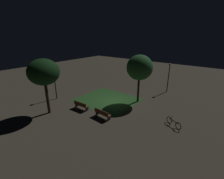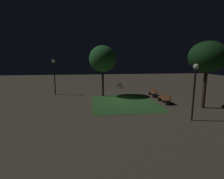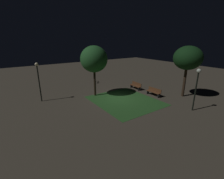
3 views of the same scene
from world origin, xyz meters
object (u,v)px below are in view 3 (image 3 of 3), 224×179
(bench_corner, at_px, (154,92))
(tree_left_canopy, at_px, (94,59))
(tree_tall_center, at_px, (188,58))
(lamp_post_plaza_west, at_px, (38,75))
(bench_by_lamp, at_px, (136,85))
(bicycle, at_px, (95,80))
(lamp_post_plaza_east, at_px, (197,82))

(bench_corner, height_order, tree_left_canopy, tree_left_canopy)
(tree_left_canopy, height_order, tree_tall_center, tree_left_canopy)
(lamp_post_plaza_west, bearing_deg, bench_by_lamp, -102.11)
(lamp_post_plaza_west, bearing_deg, tree_tall_center, -118.52)
(bicycle, bearing_deg, lamp_post_plaza_east, -169.11)
(bench_corner, bearing_deg, bicycle, 17.10)
(tree_left_canopy, relative_size, lamp_post_plaza_east, 1.46)
(bench_corner, distance_m, lamp_post_plaza_east, 5.22)
(tree_tall_center, bearing_deg, bench_corner, 52.29)
(tree_tall_center, bearing_deg, bicycle, 25.94)
(bench_corner, distance_m, lamp_post_plaza_west, 12.56)
(bench_corner, height_order, lamp_post_plaza_west, lamp_post_plaza_west)
(bench_by_lamp, distance_m, lamp_post_plaza_west, 11.58)
(lamp_post_plaza_west, distance_m, lamp_post_plaza_east, 14.95)
(tree_left_canopy, bearing_deg, tree_tall_center, -125.62)
(bench_corner, height_order, tree_tall_center, tree_tall_center)
(bench_corner, bearing_deg, lamp_post_plaza_east, 178.48)
(tree_left_canopy, height_order, lamp_post_plaza_east, tree_left_canopy)
(tree_tall_center, bearing_deg, lamp_post_plaza_west, 61.48)
(tree_tall_center, height_order, lamp_post_plaza_east, tree_tall_center)
(tree_tall_center, relative_size, bicycle, 3.61)
(lamp_post_plaza_east, bearing_deg, bicycle, 10.89)
(bicycle, bearing_deg, bench_corner, -162.90)
(bench_corner, xyz_separation_m, bicycle, (9.00, 2.77, -0.14))
(bench_by_lamp, bearing_deg, lamp_post_plaza_east, 179.08)
(lamp_post_plaza_west, relative_size, bicycle, 2.61)
(tree_tall_center, relative_size, lamp_post_plaza_west, 1.38)
(tree_tall_center, distance_m, lamp_post_plaza_west, 15.63)
(tree_left_canopy, distance_m, tree_tall_center, 10.04)
(bench_corner, xyz_separation_m, tree_left_canopy, (3.85, 5.58, 3.67))
(lamp_post_plaza_east, bearing_deg, tree_left_canopy, 32.42)
(lamp_post_plaza_east, bearing_deg, bench_by_lamp, -0.92)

